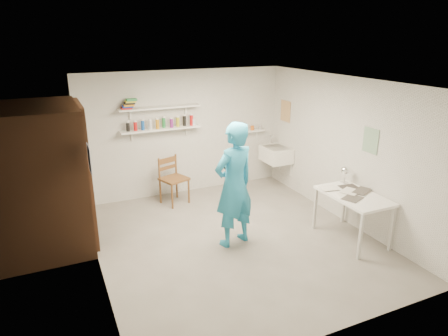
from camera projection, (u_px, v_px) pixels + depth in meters
name	position (u px, v px, depth m)	size (l,w,h in m)	color
floor	(235.00, 240.00, 6.17)	(4.00, 4.50, 0.02)	slate
ceiling	(236.00, 81.00, 5.39)	(4.00, 4.50, 0.02)	silver
wall_back	(185.00, 133.00, 7.73)	(4.00, 0.02, 2.40)	silver
wall_front	(338.00, 234.00, 3.83)	(4.00, 0.02, 2.40)	silver
wall_left	(91.00, 187.00, 5.00)	(0.02, 4.50, 2.40)	silver
wall_right	(345.00, 150.00, 6.56)	(0.02, 4.50, 2.40)	silver
doorway_recess	(85.00, 176.00, 5.97)	(0.02, 0.90, 2.00)	black
corridor_box	(33.00, 180.00, 5.68)	(1.40, 1.50, 2.10)	brown
door_lintel	(79.00, 106.00, 5.65)	(0.06, 1.05, 0.10)	brown
door_jamb_near	(91.00, 187.00, 5.55)	(0.06, 0.10, 2.00)	brown
door_jamb_far	(83.00, 166.00, 6.41)	(0.06, 0.10, 2.00)	brown
shelf_lower	(161.00, 129.00, 7.38)	(1.50, 0.22, 0.03)	white
shelf_upper	(160.00, 108.00, 7.25)	(1.50, 0.22, 0.03)	white
ledge_shelf	(248.00, 131.00, 8.21)	(0.70, 0.14, 0.03)	white
poster_left	(89.00, 159.00, 4.94)	(0.01, 0.28, 0.36)	#334C7F
poster_right_a	(285.00, 111.00, 8.00)	(0.01, 0.34, 0.42)	#995933
poster_right_b	(371.00, 141.00, 5.99)	(0.01, 0.30, 0.38)	#3F724C
belfast_sink	(276.00, 154.00, 8.09)	(0.48, 0.60, 0.30)	white
man	(234.00, 185.00, 5.79)	(0.68, 0.45, 1.88)	teal
wall_clock	(231.00, 160.00, 5.89)	(0.34, 0.34, 0.04)	beige
wooden_chair	(174.00, 179.00, 7.37)	(0.45, 0.42, 0.95)	brown
work_table	(352.00, 217.00, 6.08)	(0.67, 1.11, 0.74)	white
desk_lamp	(345.00, 170.00, 6.35)	(0.14, 0.14, 0.14)	white
spray_cans	(161.00, 124.00, 7.34)	(1.32, 0.06, 0.17)	black
book_stack	(129.00, 104.00, 7.00)	(0.28, 0.14, 0.17)	red
ledge_pots	(248.00, 128.00, 8.19)	(0.48, 0.07, 0.09)	silver
papers	(354.00, 194.00, 5.96)	(0.30, 0.22, 0.03)	silver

